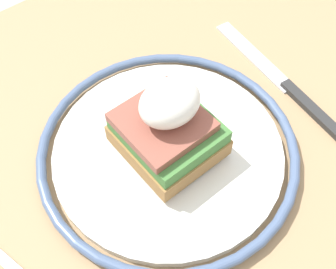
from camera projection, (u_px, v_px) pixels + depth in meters
name	position (u px, v px, depth m)	size (l,w,h in m)	color
dining_table	(167.00, 247.00, 0.50)	(1.04, 0.70, 0.73)	tan
plate	(168.00, 150.00, 0.42)	(0.26, 0.26, 0.02)	silver
sandwich	(168.00, 127.00, 0.39)	(0.08, 0.09, 0.08)	#9E703D
fork	(2.00, 258.00, 0.37)	(0.05, 0.15, 0.00)	silver
knife	(286.00, 85.00, 0.48)	(0.04, 0.21, 0.01)	#2D2D2D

